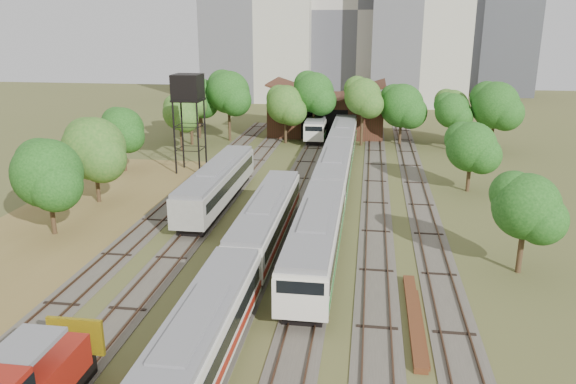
# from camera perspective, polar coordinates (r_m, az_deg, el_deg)

# --- Properties ---
(ground) EXTENTS (240.00, 240.00, 0.00)m
(ground) POSITION_cam_1_polar(r_m,az_deg,el_deg) (28.83, -3.42, -15.98)
(ground) COLOR #475123
(ground) RESTS_ON ground
(dry_grass_patch) EXTENTS (14.00, 60.00, 0.04)m
(dry_grass_patch) POSITION_cam_1_polar(r_m,az_deg,el_deg) (42.22, -25.88, -6.62)
(dry_grass_patch) COLOR brown
(dry_grass_patch) RESTS_ON ground
(tracks) EXTENTS (24.60, 80.00, 0.19)m
(tracks) POSITION_cam_1_polar(r_m,az_deg,el_deg) (51.45, 1.46, -0.79)
(tracks) COLOR #4C473D
(tracks) RESTS_ON ground
(railcar_red_set) EXTENTS (2.71, 34.58, 3.35)m
(railcar_red_set) POSITION_cam_1_polar(r_m,az_deg,el_deg) (33.11, -4.96, -7.95)
(railcar_red_set) COLOR black
(railcar_red_set) RESTS_ON ground
(railcar_green_set) EXTENTS (2.96, 52.08, 3.66)m
(railcar_green_set) POSITION_cam_1_polar(r_m,az_deg,el_deg) (53.56, 4.70, 1.98)
(railcar_green_set) COLOR black
(railcar_green_set) RESTS_ON ground
(railcar_rear) EXTENTS (2.69, 16.08, 3.32)m
(railcar_rear) POSITION_cam_1_polar(r_m,az_deg,el_deg) (81.14, 3.18, 6.97)
(railcar_rear) COLOR black
(railcar_rear) RESTS_ON ground
(old_grey_coach) EXTENTS (2.82, 18.00, 3.48)m
(old_grey_coach) POSITION_cam_1_polar(r_m,az_deg,el_deg) (50.23, -7.17, 0.86)
(old_grey_coach) COLOR black
(old_grey_coach) RESTS_ON ground
(water_tower) EXTENTS (3.02, 3.02, 10.47)m
(water_tower) POSITION_cam_1_polar(r_m,az_deg,el_deg) (60.82, -10.15, 10.16)
(water_tower) COLOR black
(water_tower) RESTS_ON ground
(rail_pile_near) EXTENTS (0.67, 10.05, 0.34)m
(rail_pile_near) POSITION_cam_1_polar(r_m,az_deg,el_deg) (32.15, 12.68, -12.32)
(rail_pile_near) COLOR brown
(rail_pile_near) RESTS_ON ground
(rail_pile_far) EXTENTS (0.49, 7.91, 0.26)m
(rail_pile_far) POSITION_cam_1_polar(r_m,az_deg,el_deg) (31.51, 13.14, -13.08)
(rail_pile_far) COLOR brown
(rail_pile_far) RESTS_ON ground
(maintenance_shed) EXTENTS (16.45, 11.55, 7.58)m
(maintenance_shed) POSITION_cam_1_polar(r_m,az_deg,el_deg) (82.88, 4.02, 7.98)
(maintenance_shed) COLOR #3B2515
(maintenance_shed) RESTS_ON ground
(tree_band_left) EXTENTS (7.64, 73.28, 8.43)m
(tree_band_left) POSITION_cam_1_polar(r_m,az_deg,el_deg) (61.09, -15.42, 6.20)
(tree_band_left) COLOR #382616
(tree_band_left) RESTS_ON ground
(tree_band_far) EXTENTS (43.64, 9.54, 9.49)m
(tree_band_far) POSITION_cam_1_polar(r_m,az_deg,el_deg) (74.72, 5.97, 9.27)
(tree_band_far) COLOR #382616
(tree_band_far) RESTS_ON ground
(tree_band_right) EXTENTS (5.16, 41.52, 7.19)m
(tree_band_right) POSITION_cam_1_polar(r_m,az_deg,el_deg) (56.39, 18.36, 4.71)
(tree_band_right) COLOR #382616
(tree_band_right) RESTS_ON ground
(tower_centre) EXTENTS (20.00, 18.00, 36.00)m
(tower_centre) POSITION_cam_1_polar(r_m,az_deg,el_deg) (123.75, 7.22, 17.81)
(tower_centre) COLOR #BAB3A9
(tower_centre) RESTS_ON ground
(tower_far_right) EXTENTS (12.00, 12.00, 28.00)m
(tower_far_right) POSITION_cam_1_polar(r_m,az_deg,el_deg) (136.78, 21.28, 15.06)
(tower_far_right) COLOR #3E4046
(tower_far_right) RESTS_ON ground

